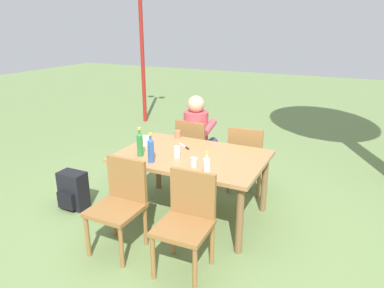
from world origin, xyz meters
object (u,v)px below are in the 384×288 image
object	(u,v)px
dining_table	(192,162)
bottle_clear	(207,166)
chair_near_right	(187,217)
person_in_white_shirt	(198,133)
cup_terracotta	(178,134)
chair_far_right	(246,156)
cup_white	(146,140)
chair_near_left	(120,200)
cup_steel	(194,162)
table_knife	(185,147)
lamp_post	(141,19)
bottle_blue	(151,150)
cup_glass	(177,152)
chair_far_left	(195,148)
backpack_by_far_side	(128,168)
backpack_by_near_side	(73,191)
bottle_green	(140,144)

from	to	relation	value
dining_table	bottle_clear	bearing A→B (deg)	-51.22
chair_near_right	person_in_white_shirt	xyz separation A→B (m)	(-0.69, 1.75, 0.17)
chair_near_right	cup_terracotta	distance (m)	1.50
chair_far_right	cup_white	world-z (taller)	chair_far_right
cup_terracotta	chair_near_left	bearing A→B (deg)	-87.24
chair_near_right	cup_steel	bearing A→B (deg)	109.40
table_knife	lamp_post	distance (m)	4.13
bottle_blue	lamp_post	world-z (taller)	lamp_post
cup_steel	cup_glass	size ratio (longest dim) A/B	0.75
cup_white	chair_near_right	bearing A→B (deg)	-42.26
chair_far_left	chair_near_left	size ratio (longest dim) A/B	1.00
table_knife	bottle_blue	bearing A→B (deg)	-100.42
chair_far_right	bottle_blue	world-z (taller)	bottle_blue
chair_near_left	backpack_by_far_side	world-z (taller)	chair_near_left
person_in_white_shirt	bottle_blue	world-z (taller)	person_in_white_shirt
dining_table	cup_glass	xyz separation A→B (m)	(-0.11, -0.14, 0.14)
chair_far_right	backpack_by_far_side	world-z (taller)	chair_far_right
chair_near_left	cup_white	size ratio (longest dim) A/B	8.13
cup_terracotta	cup_glass	xyz separation A→B (m)	(0.30, -0.59, 0.01)
chair_far_left	backpack_by_far_side	world-z (taller)	chair_far_left
cup_glass	table_knife	world-z (taller)	cup_glass
bottle_blue	cup_steel	size ratio (longest dim) A/B	3.40
cup_white	backpack_by_far_side	world-z (taller)	cup_white
cup_terracotta	cup_steel	xyz separation A→B (m)	(0.57, -0.74, -0.00)
bottle_clear	chair_near_left	bearing A→B (deg)	-152.60
chair_near_left	backpack_by_far_side	distance (m)	1.52
chair_far_left	chair_near_left	distance (m)	1.64
chair_near_right	bottle_blue	world-z (taller)	bottle_blue
chair_far_left	chair_near_right	world-z (taller)	same
chair_near_left	backpack_by_near_side	distance (m)	1.07
person_in_white_shirt	cup_terracotta	distance (m)	0.50
chair_far_right	cup_steel	bearing A→B (deg)	-99.99
cup_terracotta	backpack_by_far_side	bearing A→B (deg)	-178.49
chair_far_left	bottle_green	size ratio (longest dim) A/B	2.79
dining_table	backpack_by_far_side	xyz separation A→B (m)	(-1.17, 0.43, -0.44)
chair_far_left	cup_glass	xyz separation A→B (m)	(0.25, -0.95, 0.29)
cup_white	chair_far_right	bearing A→B (deg)	37.93
chair_far_left	bottle_blue	size ratio (longest dim) A/B	2.84
cup_white	table_knife	bearing A→B (deg)	16.39
chair_far_left	table_knife	size ratio (longest dim) A/B	4.34
backpack_by_near_side	chair_far_left	bearing A→B (deg)	52.67
bottle_green	cup_terracotta	xyz separation A→B (m)	(0.07, 0.71, -0.09)
bottle_green	bottle_clear	xyz separation A→B (m)	(0.84, -0.19, -0.03)
bottle_blue	cup_white	xyz separation A→B (m)	(-0.34, 0.42, -0.08)
chair_far_right	lamp_post	distance (m)	4.17
bottle_blue	lamp_post	bearing A→B (deg)	123.86
chair_near_right	bottle_green	distance (m)	1.06
person_in_white_shirt	bottle_clear	distance (m)	1.56
person_in_white_shirt	backpack_by_far_side	xyz separation A→B (m)	(-0.82, -0.50, -0.46)
chair_far_right	bottle_green	size ratio (longest dim) A/B	2.79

